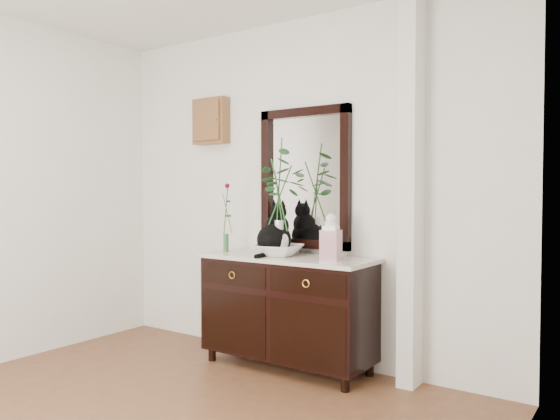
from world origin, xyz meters
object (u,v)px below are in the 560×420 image
Objects in this scene: lotus_bowl at (279,250)px; ginger_jar at (331,236)px; sideboard at (288,306)px; cat at (274,229)px.

ginger_jar is (0.45, -0.01, 0.13)m from lotus_bowl.
sideboard is 0.42m from lotus_bowl.
sideboard is at bearing 174.69° from ginger_jar.
sideboard is at bearing -6.72° from cat.
lotus_bowl is at bearing -154.76° from sideboard.
sideboard is 0.67m from ginger_jar.
lotus_bowl is at bearing -29.02° from cat.
cat is at bearing -177.12° from sideboard.
lotus_bowl is (0.06, -0.02, -0.16)m from cat.
lotus_bowl reaches higher than sideboard.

